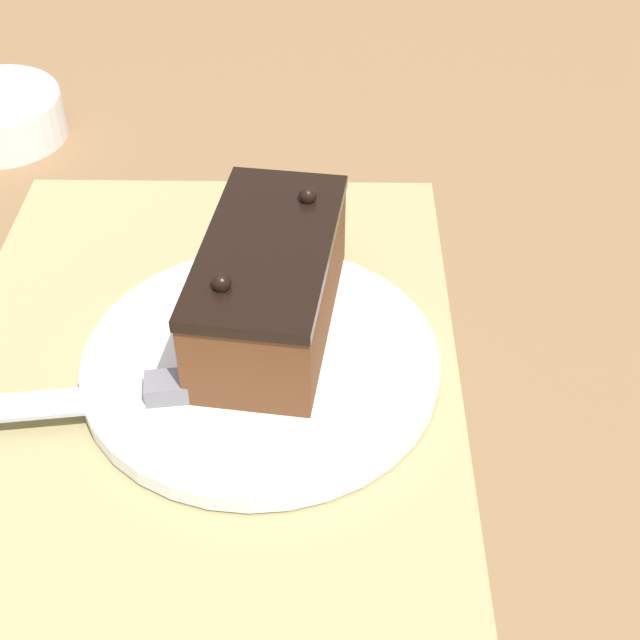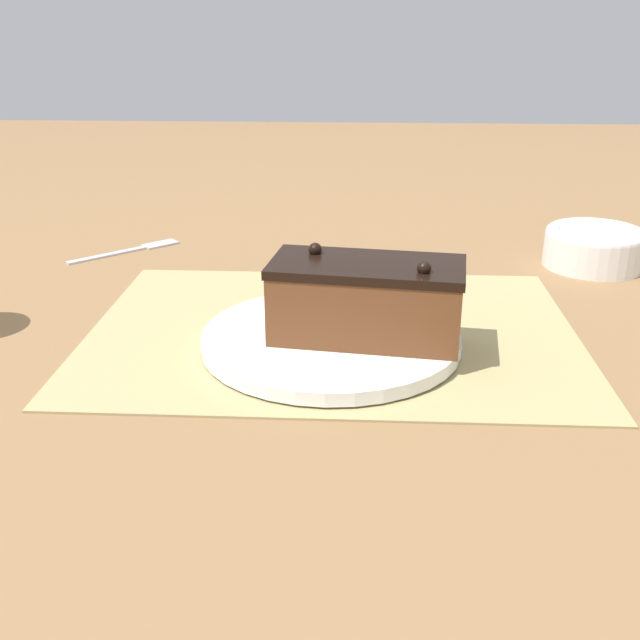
# 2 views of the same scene
# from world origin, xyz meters

# --- Properties ---
(ground_plane) EXTENTS (3.00, 3.00, 0.00)m
(ground_plane) POSITION_xyz_m (0.00, 0.00, 0.00)
(ground_plane) COLOR olive
(placemat_woven) EXTENTS (0.46, 0.34, 0.00)m
(placemat_woven) POSITION_xyz_m (0.00, 0.00, 0.00)
(placemat_woven) COLOR tan
(placemat_woven) RESTS_ON ground_plane
(cake_plate) EXTENTS (0.23, 0.23, 0.01)m
(cake_plate) POSITION_xyz_m (0.00, -0.04, 0.01)
(cake_plate) COLOR white
(cake_plate) RESTS_ON placemat_woven
(chocolate_cake) EXTENTS (0.18, 0.10, 0.08)m
(chocolate_cake) POSITION_xyz_m (0.03, -0.05, 0.05)
(chocolate_cake) COLOR brown
(chocolate_cake) RESTS_ON cake_plate
(serving_knife) EXTENTS (0.05, 0.24, 0.01)m
(serving_knife) POSITION_xyz_m (-0.04, 0.03, 0.02)
(serving_knife) COLOR slate
(serving_knife) RESTS_ON cake_plate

